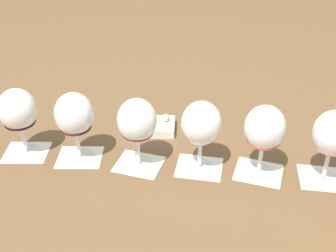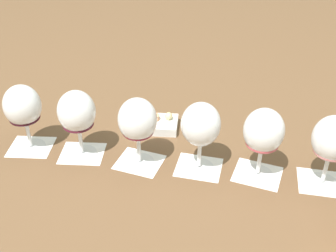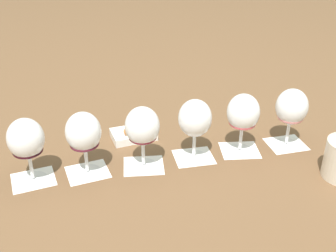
# 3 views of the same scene
# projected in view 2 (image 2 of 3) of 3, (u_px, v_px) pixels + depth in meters

# --- Properties ---
(ground_plane) EXTENTS (8.00, 8.00, 0.00)m
(ground_plane) POSITION_uv_depth(u_px,v_px,m) (169.00, 164.00, 1.07)
(ground_plane) COLOR brown
(tasting_card_0) EXTENTS (0.15, 0.15, 0.00)m
(tasting_card_0) POSITION_uv_depth(u_px,v_px,m) (322.00, 182.00, 1.00)
(tasting_card_0) COLOR white
(tasting_card_0) RESTS_ON ground_plane
(tasting_card_1) EXTENTS (0.15, 0.15, 0.00)m
(tasting_card_1) POSITION_uv_depth(u_px,v_px,m) (257.00, 174.00, 1.03)
(tasting_card_1) COLOR white
(tasting_card_1) RESTS_ON ground_plane
(tasting_card_2) EXTENTS (0.15, 0.15, 0.00)m
(tasting_card_2) POSITION_uv_depth(u_px,v_px,m) (199.00, 167.00, 1.05)
(tasting_card_2) COLOR white
(tasting_card_2) RESTS_ON ground_plane
(tasting_card_3) EXTENTS (0.15, 0.15, 0.00)m
(tasting_card_3) POSITION_uv_depth(u_px,v_px,m) (139.00, 162.00, 1.07)
(tasting_card_3) COLOR white
(tasting_card_3) RESTS_ON ground_plane
(tasting_card_4) EXTENTS (0.15, 0.14, 0.00)m
(tasting_card_4) POSITION_uv_depth(u_px,v_px,m) (82.00, 153.00, 1.10)
(tasting_card_4) COLOR white
(tasting_card_4) RESTS_ON ground_plane
(tasting_card_5) EXTENTS (0.15, 0.14, 0.00)m
(tasting_card_5) POSITION_uv_depth(u_px,v_px,m) (31.00, 147.00, 1.13)
(tasting_card_5) COLOR white
(tasting_card_5) RESTS_ON ground_plane
(wine_glass_0) EXTENTS (0.09, 0.09, 0.18)m
(wine_glass_0) POSITION_uv_depth(u_px,v_px,m) (333.00, 142.00, 0.94)
(wine_glass_0) COLOR white
(wine_glass_0) RESTS_ON tasting_card_0
(wine_glass_1) EXTENTS (0.09, 0.09, 0.18)m
(wine_glass_1) POSITION_uv_depth(u_px,v_px,m) (263.00, 134.00, 0.97)
(wine_glass_1) COLOR white
(wine_glass_1) RESTS_ON tasting_card_1
(wine_glass_2) EXTENTS (0.09, 0.09, 0.18)m
(wine_glass_2) POSITION_uv_depth(u_px,v_px,m) (201.00, 127.00, 0.99)
(wine_glass_2) COLOR white
(wine_glass_2) RESTS_ON tasting_card_2
(wine_glass_3) EXTENTS (0.09, 0.09, 0.18)m
(wine_glass_3) POSITION_uv_depth(u_px,v_px,m) (138.00, 123.00, 1.01)
(wine_glass_3) COLOR white
(wine_glass_3) RESTS_ON tasting_card_3
(wine_glass_4) EXTENTS (0.09, 0.09, 0.18)m
(wine_glass_4) POSITION_uv_depth(u_px,v_px,m) (77.00, 114.00, 1.04)
(wine_glass_4) COLOR white
(wine_glass_4) RESTS_ON tasting_card_4
(wine_glass_5) EXTENTS (0.09, 0.09, 0.18)m
(wine_glass_5) POSITION_uv_depth(u_px,v_px,m) (23.00, 108.00, 1.06)
(wine_glass_5) COLOR white
(wine_glass_5) RESTS_ON tasting_card_5
(snack_dish) EXTENTS (0.16, 0.15, 0.05)m
(snack_dish) POSITION_uv_depth(u_px,v_px,m) (154.00, 123.00, 1.20)
(snack_dish) COLOR white
(snack_dish) RESTS_ON ground_plane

